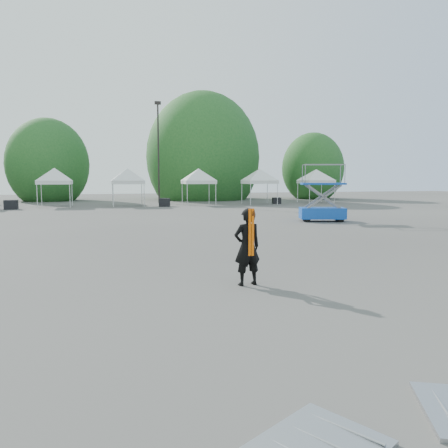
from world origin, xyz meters
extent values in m
plane|color=#474442|center=(0.00, 0.00, 0.00)|extent=(120.00, 120.00, 0.00)
cylinder|color=black|center=(3.00, 32.00, 4.75)|extent=(0.16, 0.16, 9.50)
cube|color=black|center=(3.00, 32.00, 9.65)|extent=(0.60, 0.25, 0.30)
cylinder|color=#382314|center=(-8.00, 40.00, 1.14)|extent=(0.36, 0.36, 2.27)
ellipsoid|color=#1A4F1D|center=(-8.00, 40.00, 3.94)|extent=(4.16, 4.16, 4.78)
cylinder|color=#382314|center=(9.00, 39.00, 1.40)|extent=(0.36, 0.36, 2.80)
ellipsoid|color=#1A4F1D|center=(9.00, 39.00, 4.85)|extent=(5.12, 5.12, 5.89)
cylinder|color=#382314|center=(22.00, 37.00, 1.05)|extent=(0.36, 0.36, 2.10)
ellipsoid|color=#1A4F1D|center=(22.00, 37.00, 3.64)|extent=(3.84, 3.84, 4.42)
cylinder|color=silver|center=(-7.52, 27.68, 1.00)|extent=(0.06, 0.06, 2.00)
cylinder|color=silver|center=(-4.97, 27.68, 1.00)|extent=(0.06, 0.06, 2.00)
cylinder|color=silver|center=(-7.52, 30.23, 1.00)|extent=(0.06, 0.06, 2.00)
cylinder|color=silver|center=(-4.97, 30.23, 1.00)|extent=(0.06, 0.06, 2.00)
cube|color=silver|center=(-6.25, 28.96, 2.08)|extent=(2.76, 2.76, 0.30)
pyramid|color=silver|center=(-6.25, 28.96, 3.33)|extent=(3.90, 3.90, 1.10)
cylinder|color=silver|center=(-1.46, 27.12, 1.00)|extent=(0.06, 0.06, 2.00)
cylinder|color=silver|center=(1.14, 27.12, 1.00)|extent=(0.06, 0.06, 2.00)
cylinder|color=silver|center=(-1.46, 29.71, 1.00)|extent=(0.06, 0.06, 2.00)
cylinder|color=silver|center=(1.14, 29.71, 1.00)|extent=(0.06, 0.06, 2.00)
cube|color=silver|center=(-0.16, 28.42, 2.08)|extent=(2.80, 2.80, 0.30)
pyramid|color=silver|center=(-0.16, 28.42, 3.33)|extent=(3.96, 3.96, 1.10)
cylinder|color=silver|center=(4.90, 27.10, 1.00)|extent=(0.06, 0.06, 2.00)
cylinder|color=silver|center=(7.50, 27.10, 1.00)|extent=(0.06, 0.06, 2.00)
cylinder|color=silver|center=(4.90, 29.71, 1.00)|extent=(0.06, 0.06, 2.00)
cylinder|color=silver|center=(7.50, 29.71, 1.00)|extent=(0.06, 0.06, 2.00)
cube|color=silver|center=(6.20, 28.40, 2.08)|extent=(2.81, 2.81, 0.30)
pyramid|color=silver|center=(6.20, 28.40, 3.33)|extent=(3.97, 3.97, 1.10)
cylinder|color=silver|center=(10.59, 26.46, 1.00)|extent=(0.06, 0.06, 2.00)
cylinder|color=silver|center=(13.21, 26.46, 1.00)|extent=(0.06, 0.06, 2.00)
cylinder|color=silver|center=(10.59, 29.07, 1.00)|extent=(0.06, 0.06, 2.00)
cylinder|color=silver|center=(13.21, 29.07, 1.00)|extent=(0.06, 0.06, 2.00)
cube|color=silver|center=(11.90, 27.77, 2.08)|extent=(2.82, 2.82, 0.30)
pyramid|color=silver|center=(11.90, 27.77, 3.33)|extent=(3.98, 3.98, 1.10)
cylinder|color=silver|center=(16.84, 27.28, 1.00)|extent=(0.06, 0.06, 2.00)
cylinder|color=silver|center=(19.51, 27.28, 1.00)|extent=(0.06, 0.06, 2.00)
cylinder|color=silver|center=(16.84, 29.94, 1.00)|extent=(0.06, 0.06, 2.00)
cylinder|color=silver|center=(19.51, 29.94, 1.00)|extent=(0.06, 0.06, 2.00)
cube|color=silver|center=(18.17, 28.61, 2.08)|extent=(2.87, 2.87, 0.30)
pyramid|color=silver|center=(18.17, 28.61, 3.33)|extent=(4.05, 4.05, 1.10)
imported|color=black|center=(0.95, -1.68, 0.89)|extent=(0.70, 0.51, 1.77)
cube|color=#F85D04|center=(0.95, -1.86, 1.24)|extent=(0.14, 0.02, 1.06)
cube|color=#0B1E92|center=(9.77, 11.37, 0.47)|extent=(2.75, 1.92, 0.62)
cube|color=#0B1E92|center=(9.77, 11.37, 2.13)|extent=(2.64, 1.84, 0.10)
cylinder|color=black|center=(8.73, 11.14, 0.19)|extent=(0.40, 0.26, 0.37)
cylinder|color=black|center=(10.52, 10.60, 0.19)|extent=(0.40, 0.26, 0.37)
cylinder|color=black|center=(9.03, 12.14, 0.19)|extent=(0.40, 0.26, 0.37)
cylinder|color=black|center=(10.82, 11.60, 0.19)|extent=(0.40, 0.26, 0.37)
cube|color=black|center=(-9.29, 26.45, 0.37)|extent=(0.96, 0.75, 0.74)
cube|color=black|center=(2.84, 26.80, 0.36)|extent=(1.06, 0.91, 0.71)
cube|color=black|center=(13.75, 28.00, 0.30)|extent=(0.84, 0.69, 0.60)
camera|label=1|loc=(-2.15, -11.02, 2.44)|focal=35.00mm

